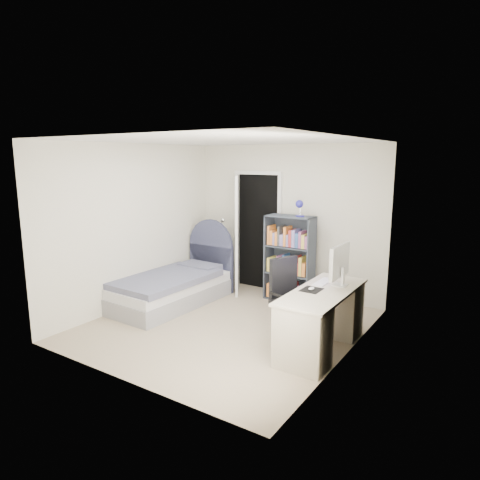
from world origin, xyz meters
The scene contains 8 objects.
room_shell centered at (0.00, 0.00, 1.25)m, with size 3.50×3.70×2.60m.
door centered at (-0.68, 1.55, 1.03)m, with size 0.92×0.73×2.06m.
bed centered at (-1.21, 0.34, 0.28)m, with size 1.01×2.04×1.24m.
nightstand centered at (-1.39, 1.39, 0.35)m, with size 0.36×0.36×0.54m.
floor_lamp centered at (-1.06, 1.42, 0.51)m, with size 0.18×0.18×1.26m.
bookcase centered at (0.25, 1.44, 0.64)m, with size 0.78×0.33×1.64m.
desk centered at (1.40, 0.02, 0.41)m, with size 0.61×1.52×1.25m.
office_chair centered at (0.89, 0.14, 0.57)m, with size 0.60×0.60×1.03m.
Camera 1 is at (3.21, -4.58, 2.28)m, focal length 32.00 mm.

